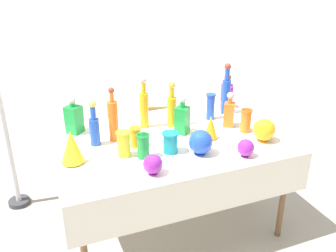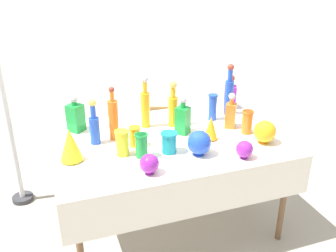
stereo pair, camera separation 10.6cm
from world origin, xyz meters
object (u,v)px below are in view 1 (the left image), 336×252
at_px(tall_bottle_1, 226,93).
at_px(square_decanter_3, 229,112).
at_px(square_decanter_0, 74,118).
at_px(round_bowl_2, 264,130).
at_px(square_decanter_2, 182,118).
at_px(fluted_vase_1, 72,146).
at_px(tall_bottle_2, 172,107).
at_px(round_bowl_0, 246,148).
at_px(round_bowl_3, 153,164).
at_px(slender_vase_3, 143,145).
at_px(slender_vase_2, 246,120).
at_px(slender_vase_5, 124,143).
at_px(canopy_pole, 2,113).
at_px(slender_vase_1, 211,106).
at_px(cardboard_box_behind_left, 164,133).
at_px(tall_bottle_0, 113,119).
at_px(round_bowl_1, 201,142).
at_px(slender_vase_4, 136,136).
at_px(fluted_vase_0, 211,127).
at_px(tall_bottle_4, 144,107).
at_px(square_decanter_1, 227,94).
at_px(slender_vase_0, 170,142).
at_px(tall_bottle_3, 94,127).

relative_size(tall_bottle_1, square_decanter_3, 1.54).
relative_size(square_decanter_0, round_bowl_2, 1.70).
relative_size(square_decanter_2, fluted_vase_1, 1.30).
relative_size(tall_bottle_2, round_bowl_0, 2.98).
relative_size(square_decanter_0, round_bowl_3, 2.19).
relative_size(tall_bottle_2, slender_vase_3, 2.19).
distance_m(square_decanter_0, slender_vase_2, 1.29).
xyz_separation_m(slender_vase_5, canopy_pole, (-0.75, 0.85, 0.01)).
relative_size(tall_bottle_1, slender_vase_1, 2.02).
height_order(square_decanter_2, round_bowl_0, square_decanter_2).
distance_m(slender_vase_1, cardboard_box_behind_left, 1.20).
relative_size(tall_bottle_0, round_bowl_1, 2.32).
height_order(slender_vase_3, fluted_vase_1, fluted_vase_1).
xyz_separation_m(slender_vase_4, fluted_vase_0, (0.54, -0.08, 0.01)).
xyz_separation_m(square_decanter_2, cardboard_box_behind_left, (0.30, 1.16, -0.68)).
height_order(square_decanter_2, slender_vase_3, square_decanter_2).
distance_m(tall_bottle_1, fluted_vase_0, 0.53).
xyz_separation_m(tall_bottle_1, slender_vase_5, (-1.00, -0.42, -0.09)).
relative_size(tall_bottle_4, square_decanter_1, 1.37).
xyz_separation_m(tall_bottle_2, square_decanter_3, (0.41, -0.18, -0.04)).
bearing_deg(tall_bottle_0, square_decanter_2, -8.97).
bearing_deg(slender_vase_4, round_bowl_1, -35.15).
relative_size(square_decanter_0, square_decanter_2, 0.97).
bearing_deg(round_bowl_0, tall_bottle_2, 112.36).
distance_m(slender_vase_2, cardboard_box_behind_left, 1.48).
distance_m(slender_vase_4, round_bowl_3, 0.39).
distance_m(tall_bottle_2, slender_vase_0, 0.45).
bearing_deg(slender_vase_2, fluted_vase_1, -179.96).
xyz_separation_m(round_bowl_0, round_bowl_3, (-0.65, 0.02, 0.00)).
bearing_deg(slender_vase_1, round_bowl_3, -138.61).
bearing_deg(round_bowl_3, square_decanter_2, 49.70).
relative_size(slender_vase_5, fluted_vase_1, 0.78).
distance_m(tall_bottle_4, round_bowl_0, 0.85).
distance_m(fluted_vase_0, round_bowl_0, 0.34).
bearing_deg(round_bowl_3, round_bowl_1, 18.05).
relative_size(fluted_vase_0, round_bowl_3, 1.38).
bearing_deg(slender_vase_5, slender_vase_1, 23.04).
height_order(tall_bottle_4, slender_vase_5, tall_bottle_4).
bearing_deg(round_bowl_1, round_bowl_2, 1.11).
relative_size(square_decanter_1, slender_vase_0, 2.04).
distance_m(square_decanter_3, slender_vase_1, 0.20).
bearing_deg(slender_vase_0, tall_bottle_1, 34.73).
height_order(tall_bottle_1, slender_vase_3, tall_bottle_1).
xyz_separation_m(tall_bottle_3, square_decanter_3, (1.04, -0.07, -0.02)).
bearing_deg(slender_vase_3, tall_bottle_2, 48.18).
distance_m(tall_bottle_0, slender_vase_5, 0.27).
bearing_deg(square_decanter_0, slender_vase_4, -47.81).
bearing_deg(round_bowl_3, tall_bottle_4, 75.77).
xyz_separation_m(tall_bottle_0, slender_vase_0, (0.31, -0.33, -0.08)).
bearing_deg(round_bowl_2, round_bowl_3, -171.42).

